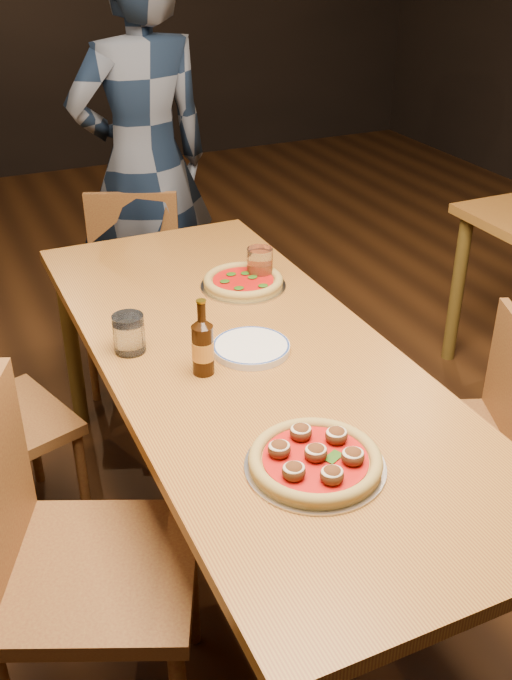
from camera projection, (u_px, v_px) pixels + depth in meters
name	position (u px, v px, depth m)	size (l,w,h in m)	color
ground	(250.00, 548.00, 2.51)	(9.00, 9.00, 0.00)	black
table_main	(249.00, 375.00, 2.18)	(0.80, 2.00, 0.75)	brown
chair_main_nw	(98.00, 569.00, 1.78)	(0.46, 0.46, 0.98)	#5E2A18
chair_main_e	(447.00, 438.00, 2.34)	(0.39, 0.39, 0.84)	#5E2A18
chair_end	(132.00, 293.00, 3.23)	(0.39, 0.39, 0.84)	#5E2A18
pizza_meatball	(315.00, 459.00, 1.69)	(0.32, 0.32, 0.06)	#B7B7BF
pizza_margherita	(243.00, 282.00, 2.52)	(0.29, 0.29, 0.04)	#B7B7BF
plate_stack	(251.00, 348.00, 2.15)	(0.22, 0.22, 0.02)	white
beer_bottle	(203.00, 348.00, 2.02)	(0.06, 0.06, 0.21)	black
water_glass	(129.00, 334.00, 2.13)	(0.09, 0.09, 0.11)	white
amber_glass	(260.00, 264.00, 2.55)	(0.09, 0.09, 0.11)	#9D3A11
diner	(144.00, 165.00, 3.28)	(0.64, 0.42, 1.77)	black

